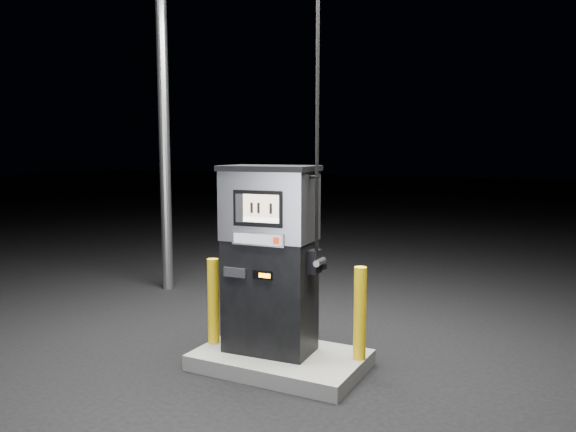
% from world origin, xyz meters
% --- Properties ---
extents(ground, '(80.00, 80.00, 0.00)m').
position_xyz_m(ground, '(0.00, 0.00, 0.00)').
color(ground, black).
rests_on(ground, ground).
extents(pump_island, '(1.60, 1.00, 0.15)m').
position_xyz_m(pump_island, '(0.00, 0.00, 0.07)').
color(pump_island, '#60605B').
rests_on(pump_island, ground).
extents(fuel_dispenser, '(1.01, 0.59, 3.76)m').
position_xyz_m(fuel_dispenser, '(-0.12, 0.01, 1.08)').
color(fuel_dispenser, black).
rests_on(fuel_dispenser, pump_island).
extents(bollard_left, '(0.15, 0.15, 0.87)m').
position_xyz_m(bollard_left, '(-0.74, -0.05, 0.58)').
color(bollard_left, yellow).
rests_on(bollard_left, pump_island).
extents(bollard_right, '(0.13, 0.13, 0.88)m').
position_xyz_m(bollard_right, '(0.74, 0.19, 0.59)').
color(bollard_right, yellow).
rests_on(bollard_right, pump_island).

